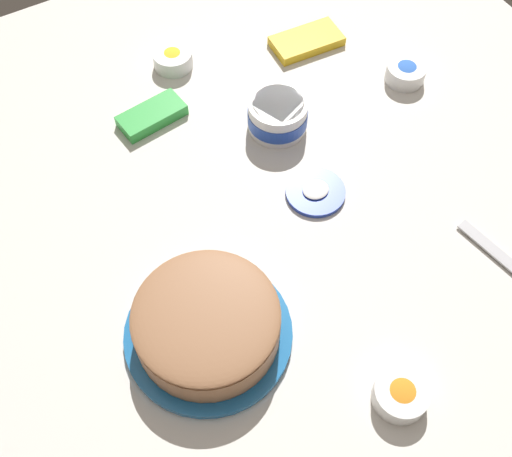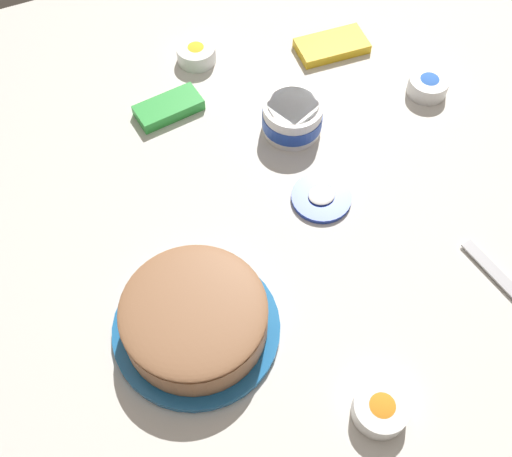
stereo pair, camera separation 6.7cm
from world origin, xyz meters
name	(u,v)px [view 1 (the left image)]	position (x,y,z in m)	size (l,w,h in m)	color
ground_plane	(278,193)	(0.00, 0.00, 0.00)	(1.54, 1.54, 0.00)	silver
frosted_cake	(207,325)	(-0.25, -0.19, 0.04)	(0.28, 0.28, 0.09)	#1E6BB2
frosting_tub	(278,115)	(0.09, 0.15, 0.04)	(0.12, 0.12, 0.07)	white
frosting_tub_lid	(315,192)	(0.06, -0.04, 0.01)	(0.12, 0.12, 0.02)	#233DAD
sprinkle_bowl_yellow	(173,58)	(-0.02, 0.42, 0.02)	(0.09, 0.09, 0.04)	white
sprinkle_bowl_blue	(406,72)	(0.40, 0.12, 0.02)	(0.09, 0.09, 0.04)	white
sprinkle_bowl_orange	(401,394)	(-0.04, -0.44, 0.02)	(0.09, 0.09, 0.04)	white
candy_box_lower	(307,41)	(0.27, 0.33, 0.01)	(0.16, 0.08, 0.02)	yellow
candy_box_upper	(152,116)	(-0.13, 0.29, 0.01)	(0.14, 0.07, 0.03)	green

